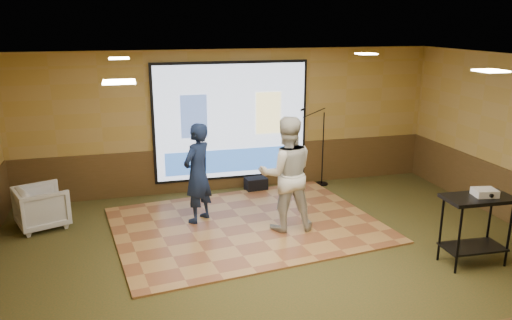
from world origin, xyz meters
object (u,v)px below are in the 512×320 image
object	(u,v)px
projector_screen	(232,123)
mic_stand	(320,163)
player_left	(198,173)
av_table	(477,216)
player_right	(286,174)
duffel_bag	(256,184)
projector	(485,192)
dance_floor	(247,225)
banquet_chair	(42,207)

from	to	relation	value
projector_screen	mic_stand	xyz separation A→B (m)	(1.95, -0.22, -0.98)
player_left	av_table	xyz separation A→B (m)	(3.76, -2.65, -0.16)
player_right	duffel_bag	xyz separation A→B (m)	(0.04, 2.17, -0.89)
projector	mic_stand	bearing A→B (deg)	113.08
av_table	projector	distance (m)	0.37
dance_floor	duffel_bag	size ratio (longest dim) A/B	10.04
banquet_chair	duffel_bag	size ratio (longest dim) A/B	1.81
player_left	mic_stand	world-z (taller)	player_left
banquet_chair	player_right	bearing A→B (deg)	-127.56
dance_floor	projector	size ratio (longest dim) A/B	14.36
dance_floor	projector	world-z (taller)	projector
projector_screen	duffel_bag	world-z (taller)	projector_screen
av_table	projector	world-z (taller)	projector
av_table	duffel_bag	world-z (taller)	av_table
player_right	duffel_bag	world-z (taller)	player_right
projector_screen	banquet_chair	world-z (taller)	projector_screen
player_left	banquet_chair	world-z (taller)	player_left
projector_screen	player_left	size ratio (longest dim) A/B	1.83
projector	mic_stand	distance (m)	4.26
dance_floor	mic_stand	bearing A→B (deg)	40.84
player_right	projector	distance (m)	3.10
projector_screen	player_left	distance (m)	2.03
player_left	player_right	world-z (taller)	player_right
player_left	player_right	distance (m)	1.60
projector_screen	dance_floor	bearing A→B (deg)	-95.13
dance_floor	player_left	world-z (taller)	player_left
av_table	projector	bearing A→B (deg)	2.70
player_right	player_left	bearing A→B (deg)	-21.50
player_left	duffel_bag	size ratio (longest dim) A/B	3.96
player_left	projector	xyz separation A→B (m)	(3.86, -2.65, 0.19)
player_left	projector	world-z (taller)	player_left
dance_floor	projector_screen	bearing A→B (deg)	84.87
player_left	mic_stand	xyz separation A→B (m)	(2.94, 1.46, -0.45)
player_right	projector	size ratio (longest dim) A/B	6.26
mic_stand	dance_floor	bearing A→B (deg)	-159.03
projector	mic_stand	world-z (taller)	mic_stand
projector_screen	dance_floor	xyz separation A→B (m)	(-0.19, -2.07, -1.46)
player_right	mic_stand	xyz separation A→B (m)	(1.52, 2.20, -0.54)
player_left	projector	distance (m)	4.68
projector_screen	av_table	bearing A→B (deg)	-57.43
banquet_chair	projector_screen	bearing A→B (deg)	-93.23
av_table	dance_floor	bearing A→B (deg)	142.48
player_right	av_table	bearing A→B (deg)	146.58
player_left	mic_stand	size ratio (longest dim) A/B	1.02
dance_floor	projector	bearing A→B (deg)	-36.60
player_left	player_right	xyz separation A→B (m)	(1.42, -0.74, 0.09)
mic_stand	banquet_chair	xyz separation A→B (m)	(-5.66, -0.97, -0.12)
duffel_bag	player_right	bearing A→B (deg)	-90.96
player_left	dance_floor	bearing A→B (deg)	110.33
player_left	duffel_bag	bearing A→B (deg)	-179.66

